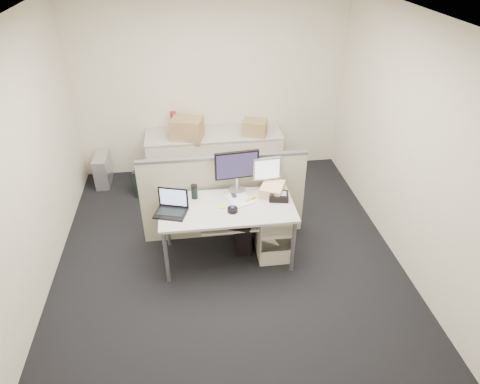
{
  "coord_description": "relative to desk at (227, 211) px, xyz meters",
  "views": [
    {
      "loc": [
        -0.36,
        -3.91,
        3.42
      ],
      "look_at": [
        0.16,
        0.15,
        0.81
      ],
      "focal_mm": 32.0,
      "sensor_mm": 36.0,
      "label": 1
    }
  ],
  "objects": [
    {
      "name": "wall_left",
      "position": [
        -2.0,
        0.0,
        0.69
      ],
      "size": [
        0.02,
        4.5,
        2.7
      ],
      "primitive_type": "cube",
      "color": "#EEE2C7",
      "rests_on": "ground"
    },
    {
      "name": "keyboard_tray",
      "position": [
        0.0,
        -0.18,
        -0.04
      ],
      "size": [
        0.62,
        0.32,
        0.02
      ],
      "primitive_type": "cube",
      "color": "silver",
      "rests_on": "desk"
    },
    {
      "name": "travel_mug",
      "position": [
        -0.35,
        0.22,
        0.14
      ],
      "size": [
        0.08,
        0.08,
        0.16
      ],
      "primitive_type": "cylinder",
      "rotation": [
        0.0,
        0.0,
        0.11
      ],
      "color": "black",
      "rests_on": "desk"
    },
    {
      "name": "drawer_pedestal",
      "position": [
        0.55,
        0.05,
        -0.34
      ],
      "size": [
        0.4,
        0.55,
        0.65
      ],
      "primitive_type": "cube",
      "color": "beige",
      "rests_on": "floor"
    },
    {
      "name": "sticky_pad",
      "position": [
        -0.05,
        0.0,
        0.07
      ],
      "size": [
        0.09,
        0.09,
        0.01
      ],
      "primitive_type": "cube",
      "rotation": [
        0.0,
        0.0,
        -0.33
      ],
      "color": "#DDC846",
      "rests_on": "desk"
    },
    {
      "name": "keyboard",
      "position": [
        0.01,
        -0.22,
        -0.02
      ],
      "size": [
        0.49,
        0.32,
        0.03
      ],
      "primitive_type": "cube",
      "rotation": [
        0.0,
        0.0,
        -0.38
      ],
      "color": "black",
      "rests_on": "keyboard_tray"
    },
    {
      "name": "cardboard_box_left",
      "position": [
        -0.38,
        1.81,
        0.22
      ],
      "size": [
        0.51,
        0.43,
        0.32
      ],
      "primitive_type": "cube",
      "rotation": [
        0.0,
        0.0,
        -0.29
      ],
      "color": "tan",
      "rests_on": "back_counter"
    },
    {
      "name": "desk",
      "position": [
        0.0,
        0.0,
        0.0
      ],
      "size": [
        1.5,
        0.75,
        0.73
      ],
      "color": "silver",
      "rests_on": "floor"
    },
    {
      "name": "paper_stack",
      "position": [
        0.15,
        0.12,
        0.07
      ],
      "size": [
        0.33,
        0.37,
        0.01
      ],
      "primitive_type": "cube",
      "rotation": [
        0.0,
        0.0,
        0.39
      ],
      "color": "silver",
      "rests_on": "desk"
    },
    {
      "name": "manila_folders",
      "position": [
        0.55,
        0.2,
        0.12
      ],
      "size": [
        0.35,
        0.38,
        0.12
      ],
      "primitive_type": "cube",
      "rotation": [
        0.0,
        0.0,
        -0.43
      ],
      "color": "#DCAE7B",
      "rests_on": "desk"
    },
    {
      "name": "monitor_main",
      "position": [
        0.15,
        0.32,
        0.32
      ],
      "size": [
        0.53,
        0.25,
        0.51
      ],
      "primitive_type": "cube",
      "rotation": [
        0.0,
        0.0,
        0.1
      ],
      "color": "black",
      "rests_on": "desk"
    },
    {
      "name": "back_counter",
      "position": [
        0.0,
        1.93,
        -0.3
      ],
      "size": [
        2.0,
        0.6,
        0.72
      ],
      "primitive_type": "cube",
      "color": "beige",
      "rests_on": "floor"
    },
    {
      "name": "ceiling",
      "position": [
        0.0,
        0.0,
        2.04
      ],
      "size": [
        4.0,
        4.5,
        0.01
      ],
      "primitive_type": "cube",
      "color": "white",
      "rests_on": "ground"
    },
    {
      "name": "pc_tower_spare_silver",
      "position": [
        -1.7,
        1.96,
        -0.44
      ],
      "size": [
        0.2,
        0.49,
        0.46
      ],
      "primitive_type": "cube",
      "rotation": [
        0.0,
        0.0,
        -0.0
      ],
      "color": "#B7B7BC",
      "rests_on": "floor"
    },
    {
      "name": "wall_back",
      "position": [
        0.0,
        2.25,
        0.69
      ],
      "size": [
        4.0,
        0.02,
        2.7
      ],
      "primitive_type": "cube",
      "color": "#EEE2C7",
      "rests_on": "ground"
    },
    {
      "name": "laptop",
      "position": [
        -0.62,
        -0.06,
        0.19
      ],
      "size": [
        0.4,
        0.34,
        0.25
      ],
      "primitive_type": "cube",
      "rotation": [
        0.0,
        0.0,
        -0.3
      ],
      "color": "black",
      "rests_on": "desk"
    },
    {
      "name": "cellphone",
      "position": [
        0.1,
        0.2,
        0.07
      ],
      "size": [
        0.06,
        0.1,
        0.01
      ],
      "primitive_type": "cube",
      "rotation": [
        0.0,
        0.0,
        0.1
      ],
      "color": "black",
      "rests_on": "desk"
    },
    {
      "name": "desk_phone",
      "position": [
        0.6,
        0.08,
        0.1
      ],
      "size": [
        0.25,
        0.21,
        0.07
      ],
      "primitive_type": "cube",
      "rotation": [
        0.0,
        0.0,
        -0.18
      ],
      "color": "black",
      "rests_on": "desk"
    },
    {
      "name": "wall_front",
      "position": [
        0.0,
        -2.25,
        0.69
      ],
      "size": [
        4.0,
        0.02,
        2.7
      ],
      "primitive_type": "cube",
      "color": "#EEE2C7",
      "rests_on": "ground"
    },
    {
      "name": "pc_tower_desk",
      "position": [
        0.2,
        0.2,
        -0.46
      ],
      "size": [
        0.2,
        0.46,
        0.42
      ],
      "primitive_type": "cube",
      "rotation": [
        0.0,
        0.0,
        -0.05
      ],
      "color": "black",
      "rests_on": "floor"
    },
    {
      "name": "pc_tower_spare_dark",
      "position": [
        -1.05,
        1.63,
        -0.46
      ],
      "size": [
        0.33,
        0.47,
        0.41
      ],
      "primitive_type": "cube",
      "rotation": [
        0.0,
        0.0,
        -0.4
      ],
      "color": "black",
      "rests_on": "floor"
    },
    {
      "name": "trackball",
      "position": [
        0.05,
        -0.1,
        0.09
      ],
      "size": [
        0.13,
        0.13,
        0.04
      ],
      "primitive_type": "cylinder",
      "rotation": [
        0.0,
        0.0,
        0.14
      ],
      "color": "black",
      "rests_on": "desk"
    },
    {
      "name": "cardboard_box_right",
      "position": [
        0.6,
        1.81,
        0.18
      ],
      "size": [
        0.41,
        0.36,
        0.25
      ],
      "primitive_type": "cube",
      "rotation": [
        0.0,
        0.0,
        -0.35
      ],
      "color": "tan",
      "rests_on": "back_counter"
    },
    {
      "name": "floor",
      "position": [
        0.0,
        0.0,
        -0.67
      ],
      "size": [
        4.0,
        4.5,
        0.01
      ],
      "primitive_type": "cube",
      "color": "black",
      "rests_on": "ground"
    },
    {
      "name": "wall_right",
      "position": [
        2.0,
        0.0,
        0.69
      ],
      "size": [
        0.02,
        4.5,
        2.7
      ],
      "primitive_type": "cube",
      "color": "#EEE2C7",
      "rests_on": "ground"
    },
    {
      "name": "red_binder",
      "position": [
        -0.55,
        2.03,
        0.21
      ],
      "size": [
        0.15,
        0.33,
        0.3
      ],
      "primitive_type": "cube",
      "rotation": [
        0.0,
        0.0,
        0.24
      ],
      "color": "maroon",
      "rests_on": "back_counter"
    },
    {
      "name": "banana",
      "position": [
        0.28,
        0.1,
        0.08
      ],
      "size": [
        0.16,
        0.14,
        0.04
      ],
      "primitive_type": "ellipsoid",
      "rotation": [
        0.0,
        0.0,
        0.68
      ],
      "color": "#FFE83E",
      "rests_on": "desk"
    },
    {
      "name": "monitor_small",
      "position": [
        0.5,
        0.32,
        0.27
      ],
      "size": [
        0.34,
        0.19,
        0.4
      ],
      "primitive_type": "cube",
      "rotation": [
        0.0,
        0.0,
        0.1
      ],
      "color": "#B7B7BC",
      "rests_on": "desk"
    },
    {
      "name": "cubicle_partition",
      "position": [
        0.0,
        0.45,
        -0.11
      ],
      "size": [
        2.0,
        0.06,
        1.1
      ],
      "primitive_type": "cube",
      "color": "#A59C85",
      "rests_on": "floor"
    }
  ]
}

